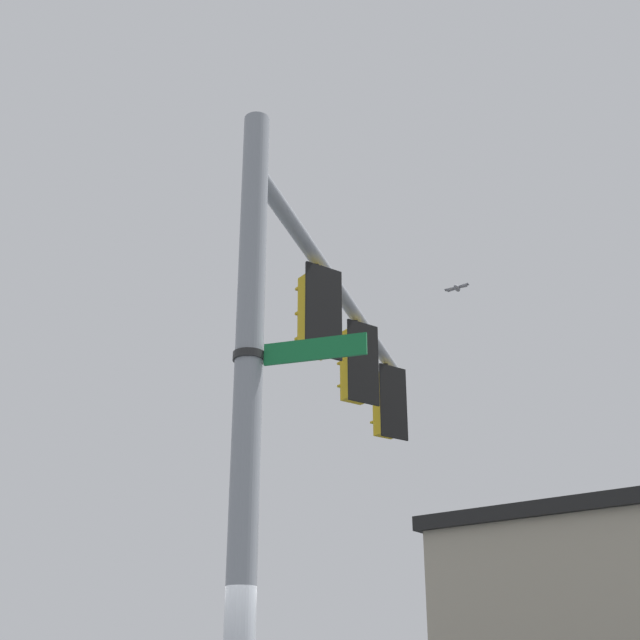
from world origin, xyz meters
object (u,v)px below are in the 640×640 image
(traffic_light_nearest_pole, at_px, (315,315))
(traffic_light_mid_outer, at_px, (386,404))
(traffic_light_mid_inner, at_px, (355,366))
(bird_flying, at_px, (457,288))
(street_name_sign, at_px, (279,353))

(traffic_light_nearest_pole, height_order, traffic_light_mid_outer, same)
(traffic_light_nearest_pole, xyz_separation_m, traffic_light_mid_outer, (3.01, 2.33, 0.00))
(traffic_light_mid_inner, distance_m, bird_flying, 4.79)
(traffic_light_nearest_pole, xyz_separation_m, bird_flying, (5.10, 2.65, 2.80))
(street_name_sign, distance_m, bird_flying, 8.89)
(traffic_light_mid_inner, height_order, street_name_sign, traffic_light_mid_inner)
(traffic_light_mid_outer, height_order, street_name_sign, traffic_light_mid_outer)
(traffic_light_mid_inner, xyz_separation_m, traffic_light_mid_outer, (1.51, 1.17, 0.00))
(traffic_light_nearest_pole, xyz_separation_m, traffic_light_mid_inner, (1.51, 1.17, 0.00))
(street_name_sign, height_order, bird_flying, bird_flying)
(traffic_light_mid_inner, xyz_separation_m, street_name_sign, (-3.02, -2.76, -1.36))
(traffic_light_mid_inner, xyz_separation_m, bird_flying, (3.60, 1.48, 2.80))
(traffic_light_mid_outer, relative_size, street_name_sign, 1.18)
(traffic_light_nearest_pole, relative_size, traffic_light_mid_inner, 1.00)
(traffic_light_mid_outer, bearing_deg, traffic_light_mid_inner, -142.23)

